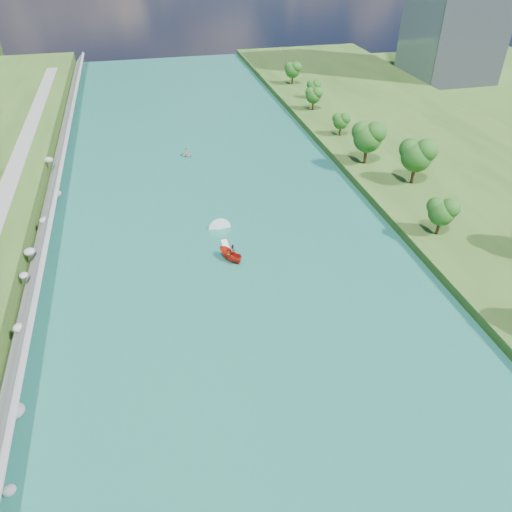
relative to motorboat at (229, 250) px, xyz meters
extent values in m
plane|color=#2D5119|center=(-0.76, -16.25, -0.82)|extent=(260.00, 260.00, 0.00)
cube|color=#195F4F|center=(-0.76, 3.75, -0.77)|extent=(55.00, 240.00, 0.10)
cube|color=#2D5119|center=(48.74, 3.75, -0.07)|extent=(44.00, 240.00, 1.50)
cube|color=slate|center=(-26.61, 3.75, 0.98)|extent=(3.54, 236.00, 4.05)
ellipsoid|color=gray|center=(-25.46, -31.46, -0.50)|extent=(1.23, 1.13, 0.90)
ellipsoid|color=gray|center=(-26.09, -23.00, -0.16)|extent=(1.90, 2.00, 1.08)
ellipsoid|color=gray|center=(-26.89, -12.19, 1.43)|extent=(1.26, 1.33, 0.91)
ellipsoid|color=gray|center=(-27.49, -2.36, 1.92)|extent=(1.11, 1.34, 0.67)
ellipsoid|color=gray|center=(-27.46, 3.20, 1.96)|extent=(1.56, 1.62, 0.97)
ellipsoid|color=gray|center=(-26.50, 12.64, 1.42)|extent=(1.68, 1.62, 1.11)
ellipsoid|color=gray|center=(-25.96, 23.58, 0.46)|extent=(1.69, 1.96, 1.17)
ellipsoid|color=gray|center=(-27.70, 33.54, 2.67)|extent=(1.68, 1.40, 1.12)
ellipsoid|color=gray|center=(-26.27, 42.66, 0.80)|extent=(0.92, 1.11, 0.55)
ellipsoid|color=#1F4F15|center=(31.30, -3.91, 4.21)|extent=(4.24, 4.24, 7.07)
ellipsoid|color=#1F4F15|center=(35.94, 12.74, 5.53)|extent=(5.82, 5.82, 9.71)
ellipsoid|color=#1F4F15|center=(31.21, 22.71, 5.50)|extent=(5.78, 5.78, 9.63)
ellipsoid|color=#1F4F15|center=(31.84, 37.53, 3.59)|extent=(3.49, 3.49, 5.82)
ellipsoid|color=#1F4F15|center=(31.71, 55.19, 3.90)|extent=(3.86, 3.86, 6.43)
ellipsoid|color=#1F4F15|center=(34.74, 64.07, 3.38)|extent=(3.24, 3.24, 5.41)
ellipsoid|color=#1F4F15|center=(33.23, 77.64, 4.29)|extent=(4.33, 4.33, 7.21)
imported|color=red|center=(-0.02, -1.42, 0.10)|extent=(3.58, 4.44, 1.64)
imported|color=#66605B|center=(-0.42, -1.82, 0.48)|extent=(0.74, 0.64, 1.70)
imported|color=#66605B|center=(0.48, -0.92, 0.51)|extent=(0.87, 0.69, 1.76)
cube|color=white|center=(-0.02, 1.58, -0.69)|extent=(0.90, 5.00, 0.06)
imported|color=#94959C|center=(-1.71, 37.33, -0.45)|extent=(3.20, 3.20, 0.55)
imported|color=#66605B|center=(-1.71, 37.33, 0.24)|extent=(0.78, 0.61, 1.42)
camera|label=1|loc=(-10.24, -59.78, 40.70)|focal=35.00mm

